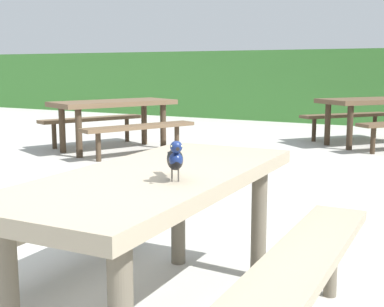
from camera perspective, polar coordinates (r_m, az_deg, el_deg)
picnic_table_foreground at (r=2.54m, az=-3.77°, el=-6.02°), size 1.75×1.83×0.74m
bird_grackle at (r=2.24m, az=-1.83°, el=-0.51°), size 0.19×0.24×0.18m
picnic_table_mid_left at (r=8.85m, az=19.20°, el=4.46°), size 2.38×2.38×0.74m
picnic_table_mid_right at (r=7.89m, az=-8.46°, el=4.34°), size 2.21×2.23×0.74m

